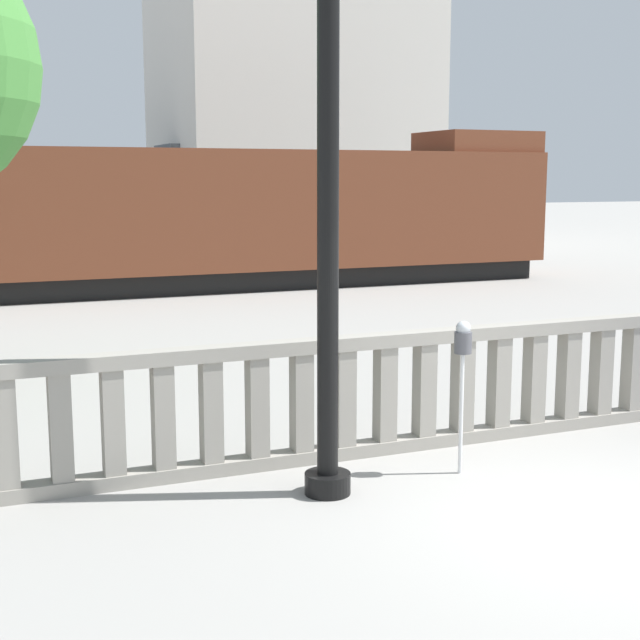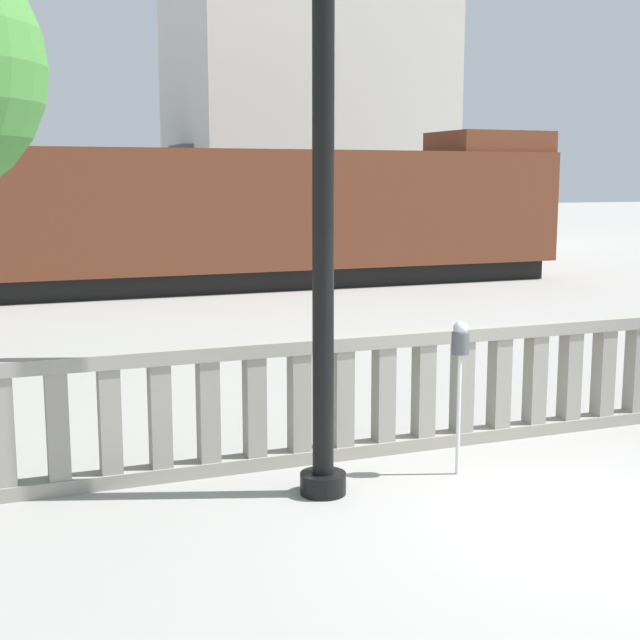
# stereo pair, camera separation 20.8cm
# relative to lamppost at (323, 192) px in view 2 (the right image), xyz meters

# --- Properties ---
(ground_plane) EXTENTS (160.00, 160.00, 0.00)m
(ground_plane) POSITION_rel_lamppost_xyz_m (1.79, -1.55, -2.81)
(ground_plane) COLOR gray
(balustrade) EXTENTS (13.76, 0.24, 1.30)m
(balustrade) POSITION_rel_lamppost_xyz_m (1.79, 0.93, -2.16)
(balustrade) COLOR gray
(balustrade) RESTS_ON ground
(lamppost) EXTENTS (0.43, 0.43, 5.90)m
(lamppost) POSITION_rel_lamppost_xyz_m (0.00, 0.00, 0.00)
(lamppost) COLOR black
(lamppost) RESTS_ON ground
(parking_meter) EXTENTS (0.17, 0.17, 1.55)m
(parking_meter) POSITION_rel_lamppost_xyz_m (1.46, 0.03, -1.56)
(parking_meter) COLOR silver
(parking_meter) RESTS_ON ground
(train_near) EXTENTS (27.34, 2.80, 4.23)m
(train_near) POSITION_rel_lamppost_xyz_m (-0.63, 15.41, -0.91)
(train_near) COLOR black
(train_near) RESTS_ON ground
(building_block) EXTENTS (10.17, 8.50, 15.18)m
(building_block) POSITION_rel_lamppost_xyz_m (10.18, 27.89, 4.78)
(building_block) COLOR beige
(building_block) RESTS_ON ground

